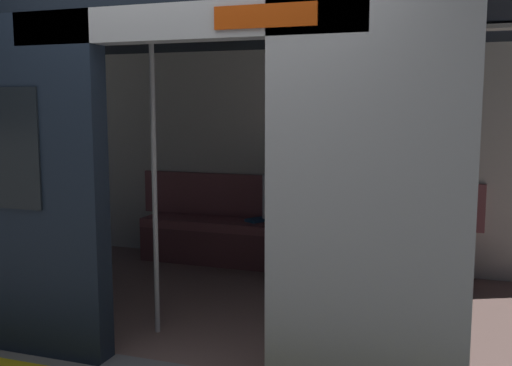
{
  "coord_description": "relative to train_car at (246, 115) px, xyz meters",
  "views": [
    {
      "loc": [
        -1.52,
        3.06,
        1.61
      ],
      "look_at": [
        0.01,
        -1.35,
        1.0
      ],
      "focal_mm": 41.5,
      "sensor_mm": 36.0,
      "label": 1
    }
  ],
  "objects": [
    {
      "name": "bench_seat",
      "position": [
        -0.08,
        -1.1,
        -1.19
      ],
      "size": [
        3.2,
        0.44,
        0.45
      ],
      "color": "#935156",
      "rests_on": "ground_plane"
    },
    {
      "name": "grab_pole_far",
      "position": [
        -0.55,
        0.75,
        -0.46
      ],
      "size": [
        0.04,
        0.04,
        2.15
      ],
      "primitive_type": "cylinder",
      "color": "silver",
      "rests_on": "ground_plane"
    },
    {
      "name": "grab_pole_door",
      "position": [
        0.4,
        0.76,
        -0.46
      ],
      "size": [
        0.04,
        0.04,
        2.15
      ],
      "primitive_type": "cylinder",
      "color": "silver",
      "rests_on": "ground_plane"
    },
    {
      "name": "handbag",
      "position": [
        -0.48,
        -1.16,
        -1.0
      ],
      "size": [
        0.26,
        0.15,
        0.17
      ],
      "color": "brown",
      "rests_on": "bench_seat"
    },
    {
      "name": "train_car",
      "position": [
        0.0,
        0.0,
        0.0
      ],
      "size": [
        6.4,
        2.91,
        2.29
      ],
      "color": "#ADAFB5",
      "rests_on": "ground_plane"
    },
    {
      "name": "book",
      "position": [
        0.32,
        -1.2,
        -1.07
      ],
      "size": [
        0.24,
        0.27,
        0.03
      ],
      "primitive_type": "cube",
      "rotation": [
        0.0,
        0.0,
        -0.57
      ],
      "color": "#26598C",
      "rests_on": "bench_seat"
    },
    {
      "name": "person_seated",
      "position": [
        -0.06,
        -1.05,
        -0.87
      ],
      "size": [
        0.55,
        0.7,
        1.18
      ],
      "color": "silver",
      "rests_on": "ground_plane"
    }
  ]
}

